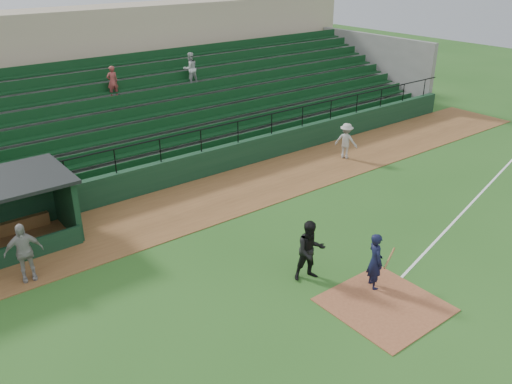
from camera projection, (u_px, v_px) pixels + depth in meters
ground at (358, 289)px, 15.79m from camera, size 90.00×90.00×0.00m
warning_track at (211, 199)px, 21.52m from camera, size 40.00×4.00×0.03m
home_plate_dirt at (384, 305)px, 15.06m from camera, size 3.00×3.00×0.03m
foul_line at (471, 204)px, 21.11m from camera, size 17.49×4.44×0.01m
stadium_structure at (117, 101)px, 26.63m from camera, size 38.00×13.08×6.40m
batter_at_plate at (375, 261)px, 15.53m from camera, size 1.12×0.78×1.81m
umpire at (310, 251)px, 15.92m from camera, size 1.15×1.02×1.96m
runner at (346, 141)px, 25.37m from camera, size 1.05×1.29×1.74m
dugout_player_a at (24, 252)px, 15.83m from camera, size 1.18×0.64×1.91m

